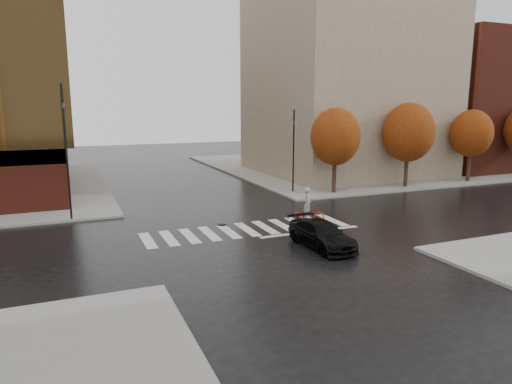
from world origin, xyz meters
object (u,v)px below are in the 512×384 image
traffic_light_nw (66,142)px  sedan (322,234)px  cyclist (308,210)px  traffic_light_ne (294,146)px  fire_hydrant (58,202)px

traffic_light_nw → sedan: bearing=34.0°
cyclist → traffic_light_ne: size_ratio=0.33×
sedan → traffic_light_nw: (-11.16, 10.18, 4.08)m
sedan → traffic_light_ne: size_ratio=0.69×
cyclist → traffic_light_nw: traffic_light_nw is taller
traffic_light_ne → fire_hydrant: traffic_light_ne is taller
traffic_light_ne → traffic_light_nw: bearing=33.3°
fire_hydrant → traffic_light_nw: bearing=-79.0°
fire_hydrant → sedan: bearing=-49.4°
sedan → traffic_light_nw: 15.65m
traffic_light_ne → cyclist: bearing=92.2°
sedan → traffic_light_nw: bearing=134.6°
sedan → traffic_light_ne: bearing=65.3°
sedan → cyclist: 4.85m
cyclist → fire_hydrant: (-13.67, 9.37, -0.21)m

